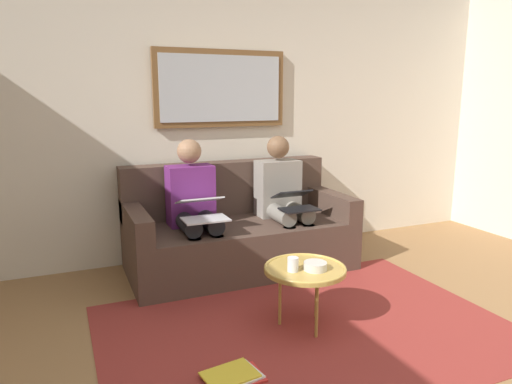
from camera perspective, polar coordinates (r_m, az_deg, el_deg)
wall_rear at (r=4.41m, az=-4.66°, el=9.21°), size 6.00×0.12×2.60m
area_rug at (r=3.17m, az=6.30°, el=-16.29°), size 2.60×1.80×0.01m
couch at (r=4.12m, az=-2.29°, el=-4.89°), size 1.90×0.90×0.90m
framed_mirror at (r=4.32m, az=-4.31°, el=12.49°), size 1.23×0.05×0.69m
coffee_table at (r=3.05m, az=6.00°, el=-9.43°), size 0.53×0.53×0.42m
cup at (r=2.96m, az=4.53°, el=-8.80°), size 0.07×0.07×0.09m
bowl at (r=3.01m, az=7.24°, el=-8.96°), size 0.15×0.15×0.05m
person_left at (r=4.14m, az=3.26°, el=-0.57°), size 0.38×0.58×1.14m
laptop_black at (r=3.93m, az=4.81°, el=-1.05°), size 0.31×0.34×0.15m
person_right at (r=3.86m, az=-7.59°, el=-1.57°), size 0.38×0.58×1.14m
laptop_silver at (r=3.63m, az=-6.60°, el=-2.00°), size 0.34×0.38×0.16m
magazine_stack at (r=2.68m, az=-2.79°, el=-21.54°), size 0.33×0.25×0.03m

